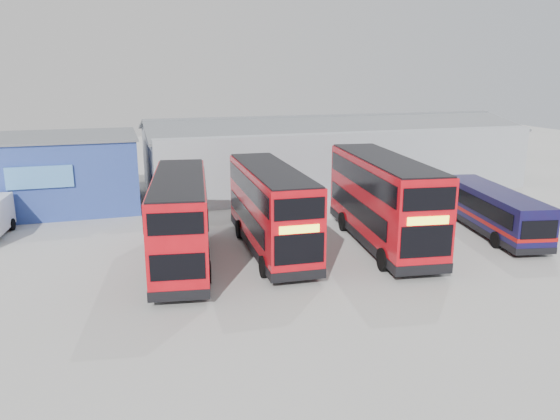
# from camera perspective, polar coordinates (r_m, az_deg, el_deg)

# --- Properties ---
(ground_plane) EXTENTS (120.00, 120.00, 0.00)m
(ground_plane) POSITION_cam_1_polar(r_m,az_deg,el_deg) (26.23, 5.43, -6.89)
(ground_plane) COLOR #9B9B96
(ground_plane) RESTS_ON ground
(office_block) EXTENTS (12.30, 8.32, 5.12)m
(office_block) POSITION_cam_1_polar(r_m,az_deg,el_deg) (41.32, -23.18, 3.63)
(office_block) COLOR navy
(office_block) RESTS_ON ground
(maintenance_shed) EXTENTS (30.50, 12.00, 5.89)m
(maintenance_shed) POSITION_cam_1_polar(r_m,az_deg,el_deg) (46.49, 5.20, 5.86)
(maintenance_shed) COLOR #969CA4
(maintenance_shed) RESTS_ON ground
(double_decker_left) EXTENTS (4.12, 10.88, 4.50)m
(double_decker_left) POSITION_cam_1_polar(r_m,az_deg,el_deg) (27.38, -10.35, -1.20)
(double_decker_left) COLOR red
(double_decker_left) RESTS_ON ground
(double_decker_centre) EXTENTS (3.14, 10.88, 4.55)m
(double_decker_centre) POSITION_cam_1_polar(r_m,az_deg,el_deg) (29.00, -0.97, -0.03)
(double_decker_centre) COLOR red
(double_decker_centre) RESTS_ON ground
(double_decker_right) EXTENTS (4.26, 11.86, 4.91)m
(double_decker_right) POSITION_cam_1_polar(r_m,az_deg,el_deg) (30.59, 10.66, 0.84)
(double_decker_right) COLOR red
(double_decker_right) RESTS_ON ground
(single_decker_blue) EXTENTS (4.05, 10.01, 2.65)m
(single_decker_blue) POSITION_cam_1_polar(r_m,az_deg,el_deg) (34.82, 21.28, -0.17)
(single_decker_blue) COLOR #0D0E3A
(single_decker_blue) RESTS_ON ground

